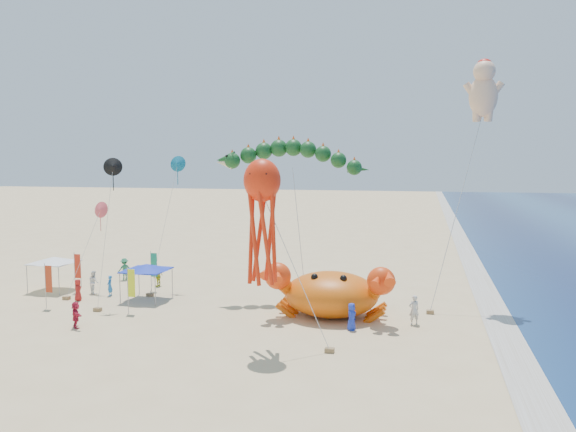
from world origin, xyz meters
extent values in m
plane|color=#D1B784|center=(0.00, 0.00, 0.00)|extent=(320.00, 320.00, 0.00)
plane|color=silver|center=(12.00, 0.00, 0.01)|extent=(320.00, 320.00, 0.00)
ellipsoid|color=#D8590B|center=(1.30, 0.57, 1.49)|extent=(6.26, 5.18, 2.99)
sphere|color=red|center=(-2.04, -0.68, 2.82)|extent=(1.78, 1.78, 1.78)
sphere|color=black|center=(0.36, -0.48, 2.82)|extent=(0.46, 0.46, 0.46)
sphere|color=red|center=(4.65, -0.68, 2.82)|extent=(1.78, 1.78, 1.78)
sphere|color=black|center=(2.24, -0.48, 2.82)|extent=(0.46, 0.46, 0.46)
cone|color=#114019|center=(-7.24, 4.44, 10.42)|extent=(1.49, 1.10, 1.22)
cylinder|color=#B2B2B2|center=(-1.36, 2.82, 4.98)|extent=(1.83, 3.31, 9.68)
cube|color=olive|center=(-0.48, 1.19, 0.12)|extent=(0.50, 0.35, 0.25)
ellipsoid|color=#FFC79B|center=(11.05, 6.71, 14.85)|extent=(1.98, 1.63, 2.91)
sphere|color=#FFC79B|center=(11.05, 6.53, 16.55)|extent=(1.52, 1.52, 1.52)
ellipsoid|color=red|center=(11.05, 6.62, 17.08)|extent=(0.98, 0.98, 0.69)
cylinder|color=#B2B2B2|center=(9.39, 4.72, 6.92)|extent=(3.37, 4.04, 13.55)
cube|color=olive|center=(7.73, 2.73, 0.12)|extent=(0.50, 0.35, 0.25)
ellipsoid|color=red|center=(-1.33, -6.67, 9.26)|extent=(2.02, 1.82, 2.32)
cylinder|color=#B2B2B2|center=(0.52, -6.58, 4.37)|extent=(3.73, 0.22, 8.45)
cube|color=olive|center=(2.36, -6.49, 0.12)|extent=(0.50, 0.35, 0.25)
cylinder|color=gray|center=(-14.15, 0.36, 1.10)|extent=(0.06, 0.06, 2.20)
cylinder|color=gray|center=(-11.35, 0.36, 1.10)|extent=(0.06, 0.06, 2.20)
cylinder|color=gray|center=(-14.15, 3.15, 1.10)|extent=(0.06, 0.06, 2.20)
cylinder|color=gray|center=(-11.35, 3.15, 1.10)|extent=(0.06, 0.06, 2.20)
cube|color=#152AB7|center=(-12.75, 1.75, 2.24)|extent=(3.04, 3.04, 0.08)
cone|color=#152AB7|center=(-12.75, 1.75, 2.48)|extent=(3.34, 3.34, 0.45)
cylinder|color=gray|center=(-22.84, 1.44, 1.10)|extent=(0.06, 0.06, 2.20)
cylinder|color=gray|center=(-20.00, 1.44, 1.10)|extent=(0.06, 0.06, 2.20)
cylinder|color=gray|center=(-22.84, 4.28, 1.10)|extent=(0.06, 0.06, 2.20)
cylinder|color=gray|center=(-20.00, 4.28, 1.10)|extent=(0.06, 0.06, 2.20)
cube|color=white|center=(-21.42, 2.86, 2.24)|extent=(3.08, 3.08, 0.08)
cone|color=white|center=(-21.42, 2.86, 2.48)|extent=(3.39, 3.39, 0.45)
cylinder|color=gray|center=(-12.20, -1.95, 1.60)|extent=(0.05, 0.05, 3.20)
cube|color=#DBF01C|center=(-11.92, -1.95, 2.10)|extent=(0.50, 0.04, 1.90)
cylinder|color=gray|center=(-18.46, -2.14, 1.60)|extent=(0.05, 0.05, 3.20)
cube|color=#B43416|center=(-18.18, -2.14, 2.10)|extent=(0.50, 0.04, 1.90)
cylinder|color=gray|center=(-19.36, 2.56, 1.60)|extent=(0.05, 0.05, 3.20)
cube|color=red|center=(-19.08, 2.56, 2.10)|extent=(0.50, 0.04, 1.90)
cylinder|color=gray|center=(-13.79, 4.45, 1.60)|extent=(0.05, 0.05, 3.20)
cube|color=#199864|center=(-13.51, 4.45, 2.10)|extent=(0.50, 0.04, 1.90)
imported|color=#25704B|center=(-18.03, 7.76, 0.95)|extent=(1.34, 1.38, 1.89)
imported|color=#2138C3|center=(3.00, -2.16, 0.84)|extent=(0.63, 0.88, 1.68)
imported|color=beige|center=(6.69, -0.08, 0.95)|extent=(0.82, 0.73, 1.89)
imported|color=gold|center=(-13.96, 6.01, 0.85)|extent=(0.61, 1.06, 1.69)
imported|color=#BA1D39|center=(-13.65, -5.72, 0.82)|extent=(1.40, 1.44, 1.65)
imported|color=white|center=(-17.71, 2.57, 0.90)|extent=(1.11, 1.09, 1.81)
imported|color=blue|center=(-16.11, 2.20, 0.78)|extent=(0.45, 0.62, 1.57)
imported|color=#AD1E1B|center=(-17.58, 0.30, 0.81)|extent=(0.83, 0.94, 1.61)
cone|color=#DB4951|center=(-17.69, 3.75, 6.48)|extent=(1.30, 0.51, 1.32)
cylinder|color=#B2B2B2|center=(-17.44, 2.25, 3.27)|extent=(0.55, 3.04, 6.25)
cube|color=olive|center=(-17.19, 0.75, 0.12)|extent=(0.50, 0.35, 0.25)
cone|color=black|center=(-14.23, 0.01, 9.92)|extent=(1.30, 0.51, 1.32)
cylinder|color=#B2B2B2|center=(-13.98, -1.49, 4.98)|extent=(0.55, 3.04, 9.68)
cube|color=olive|center=(-13.73, -2.99, 0.12)|extent=(0.50, 0.35, 0.25)
cone|color=#0C6084|center=(-12.23, 6.38, 10.10)|extent=(1.30, 0.51, 1.32)
cylinder|color=#B2B2B2|center=(-11.98, 4.88, 5.07)|extent=(0.55, 3.04, 9.86)
cube|color=olive|center=(-11.73, 3.38, 0.12)|extent=(0.50, 0.35, 0.25)
camera|label=1|loc=(7.11, -35.59, 10.30)|focal=35.00mm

